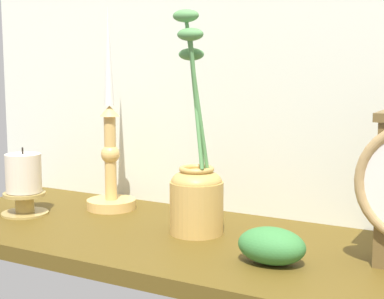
% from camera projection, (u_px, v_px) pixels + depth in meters
% --- Properties ---
extents(ground_plane, '(1.00, 0.36, 0.02)m').
position_uv_depth(ground_plane, '(200.00, 245.00, 0.94)').
color(ground_plane, '#544014').
extents(back_wall, '(1.20, 0.02, 0.65)m').
position_uv_depth(back_wall, '(250.00, 34.00, 1.05)').
color(back_wall, silver).
rests_on(back_wall, ground_plane).
extents(candlestick_tall_left, '(0.09, 0.09, 0.38)m').
position_uv_depth(candlestick_tall_left, '(110.00, 158.00, 1.11)').
color(candlestick_tall_left, tan).
rests_on(candlestick_tall_left, ground_plane).
extents(brass_vase_jar, '(0.09, 0.09, 0.36)m').
position_uv_depth(brass_vase_jar, '(196.00, 186.00, 0.95)').
color(brass_vase_jar, tan).
rests_on(brass_vase_jar, ground_plane).
extents(pillar_candle_front, '(0.08, 0.08, 0.12)m').
position_uv_depth(pillar_candle_front, '(24.00, 183.00, 1.08)').
color(pillar_candle_front, '#A88D4A').
rests_on(pillar_candle_front, ground_plane).
extents(ivy_sprig, '(0.10, 0.07, 0.05)m').
position_uv_depth(ivy_sprig, '(272.00, 246.00, 0.81)').
color(ivy_sprig, '#367738').
rests_on(ivy_sprig, ground_plane).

